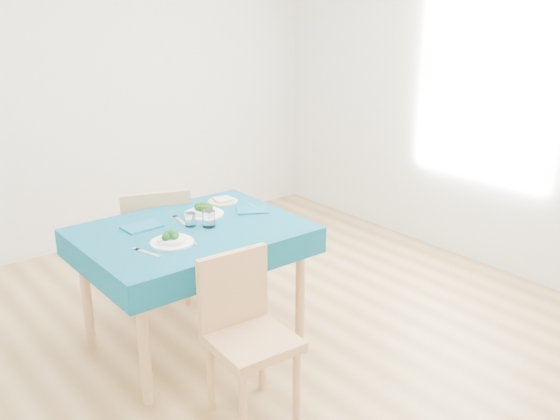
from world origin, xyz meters
TOP-DOWN VIEW (x-y plane):
  - room_shell at (0.00, 0.00)m, footprint 4.02×4.52m
  - table at (-0.45, 0.28)m, footprint 1.27×0.97m
  - chair_near at (-0.60, -0.53)m, footprint 0.42×0.46m
  - chair_far at (-0.35, 0.97)m, footprint 0.59×0.62m
  - bowl_near at (-0.66, 0.14)m, footprint 0.24×0.24m
  - bowl_far at (-0.26, 0.43)m, footprint 0.25×0.25m
  - fork_near at (-0.83, 0.10)m, footprint 0.08×0.18m
  - knife_near at (-0.55, 0.13)m, footprint 0.04×0.20m
  - fork_far at (-0.43, 0.43)m, footprint 0.05×0.19m
  - knife_far at (0.08, 0.34)m, footprint 0.04×0.19m
  - napkin_near at (-0.67, 0.47)m, footprint 0.22×0.16m
  - napkin_far at (0.02, 0.30)m, footprint 0.24×0.22m
  - tumbler_center at (-0.43, 0.31)m, footprint 0.06×0.06m
  - tumbler_side at (-0.35, 0.24)m, footprint 0.08×0.08m
  - side_plate at (-0.03, 0.57)m, footprint 0.20×0.20m
  - bread_slice at (-0.03, 0.57)m, footprint 0.13×0.13m

SIDE VIEW (x-z plane):
  - table at x=-0.45m, z-range 0.00..0.76m
  - chair_near at x=-0.60m, z-range 0.00..0.99m
  - chair_far at x=-0.35m, z-range 0.00..1.13m
  - knife_far at x=0.08m, z-range 0.76..0.76m
  - knife_near at x=-0.55m, z-range 0.76..0.76m
  - fork_near at x=-0.83m, z-range 0.76..0.76m
  - fork_far at x=-0.43m, z-range 0.76..0.76m
  - side_plate at x=-0.03m, z-range 0.76..0.77m
  - napkin_far at x=0.02m, z-range 0.76..0.77m
  - napkin_near at x=-0.67m, z-range 0.76..0.77m
  - bread_slice at x=-0.03m, z-range 0.77..0.78m
  - bowl_near at x=-0.66m, z-range 0.76..0.83m
  - bowl_far at x=-0.26m, z-range 0.76..0.83m
  - tumbler_center at x=-0.43m, z-range 0.76..0.84m
  - tumbler_side at x=-0.35m, z-range 0.76..0.86m
  - room_shell at x=0.00m, z-range -0.02..2.71m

